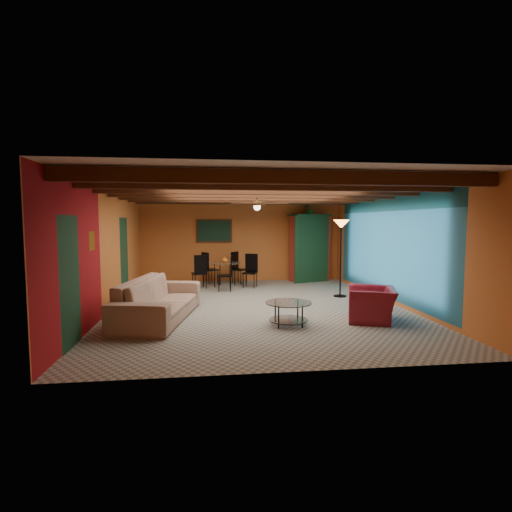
{
  "coord_description": "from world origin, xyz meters",
  "views": [
    {
      "loc": [
        -1.13,
        -8.87,
        1.95
      ],
      "look_at": [
        0.0,
        0.2,
        1.15
      ],
      "focal_mm": 27.64,
      "sensor_mm": 36.0,
      "label": 1
    }
  ],
  "objects": [
    {
      "name": "room",
      "position": [
        0.0,
        0.11,
        2.36
      ],
      "size": [
        6.52,
        8.01,
        2.71
      ],
      "color": "gray",
      "rests_on": "ground"
    },
    {
      "name": "sofa",
      "position": [
        -2.09,
        -0.93,
        0.41
      ],
      "size": [
        1.59,
        2.94,
        0.81
      ],
      "primitive_type": "imported",
      "rotation": [
        0.0,
        0.0,
        1.39
      ],
      "color": "#987562",
      "rests_on": "ground"
    },
    {
      "name": "armchair",
      "position": [
        2.08,
        -1.57,
        0.33
      ],
      "size": [
        1.18,
        1.25,
        0.66
      ],
      "primitive_type": "imported",
      "rotation": [
        0.0,
        0.0,
        -1.92
      ],
      "color": "maroon",
      "rests_on": "ground"
    },
    {
      "name": "coffee_table",
      "position": [
        0.38,
        -1.7,
        0.22
      ],
      "size": [
        0.91,
        0.91,
        0.45
      ],
      "primitive_type": null,
      "rotation": [
        0.0,
        0.0,
        -0.04
      ],
      "color": "silver",
      "rests_on": "ground"
    },
    {
      "name": "dining_table",
      "position": [
        -0.61,
        2.89,
        0.5
      ],
      "size": [
        2.49,
        2.49,
        1.0
      ],
      "primitive_type": null,
      "rotation": [
        0.0,
        0.0,
        -0.36
      ],
      "color": "silver",
      "rests_on": "ground"
    },
    {
      "name": "armoire",
      "position": [
        2.2,
        3.7,
        1.06
      ],
      "size": [
        1.34,
        0.94,
        2.13
      ],
      "primitive_type": "cube",
      "rotation": [
        0.0,
        0.0,
        0.32
      ],
      "color": "maroon",
      "rests_on": "ground"
    },
    {
      "name": "floor_lamp",
      "position": [
        2.3,
        0.92,
        1.0
      ],
      "size": [
        0.47,
        0.47,
        2.01
      ],
      "primitive_type": null,
      "rotation": [
        0.0,
        0.0,
        -0.15
      ],
      "color": "black",
      "rests_on": "ground"
    },
    {
      "name": "ceiling_fan",
      "position": [
        0.0,
        0.0,
        2.36
      ],
      "size": [
        1.5,
        1.5,
        0.44
      ],
      "primitive_type": null,
      "color": "#472614",
      "rests_on": "ceiling"
    },
    {
      "name": "painting",
      "position": [
        -0.9,
        3.96,
        1.65
      ],
      "size": [
        1.05,
        0.03,
        0.65
      ],
      "primitive_type": "cube",
      "color": "black",
      "rests_on": "wall_back"
    },
    {
      "name": "potted_plant",
      "position": [
        2.2,
        3.7,
        2.36
      ],
      "size": [
        0.48,
        0.44,
        0.48
      ],
      "primitive_type": "imported",
      "rotation": [
        0.0,
        0.0,
        0.17
      ],
      "color": "#26661E",
      "rests_on": "armoire"
    },
    {
      "name": "vase",
      "position": [
        -0.61,
        2.89,
        1.1
      ],
      "size": [
        0.21,
        0.21,
        0.18
      ],
      "primitive_type": "imported",
      "rotation": [
        0.0,
        0.0,
        0.23
      ],
      "color": "orange",
      "rests_on": "dining_table"
    }
  ]
}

